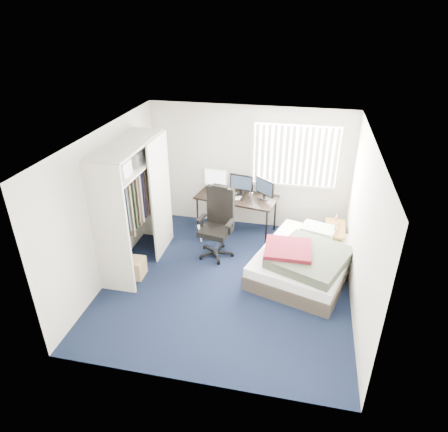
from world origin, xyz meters
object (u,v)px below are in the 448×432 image
desk (237,195)px  nightstand (334,230)px  office_chair (218,229)px  bed (305,260)px

desk → nightstand: 1.99m
desk → nightstand: (1.92, -0.40, -0.36)m
office_chair → nightstand: 2.18m
office_chair → bed: bearing=-11.7°
nightstand → bed: nightstand is taller
nightstand → office_chair: bearing=-166.0°
desk → office_chair: (-0.19, -0.92, -0.30)m
office_chair → bed: size_ratio=0.58×
bed → nightstand: bearing=59.8°
bed → office_chair: bearing=168.3°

